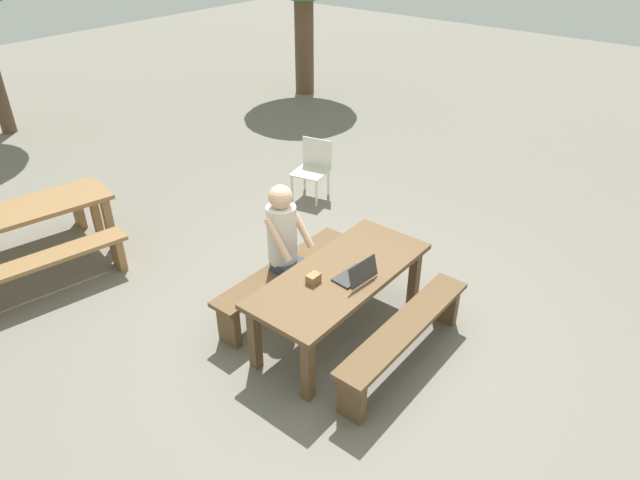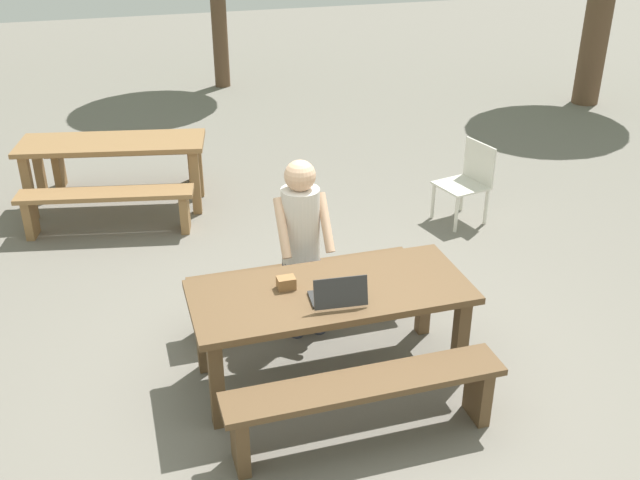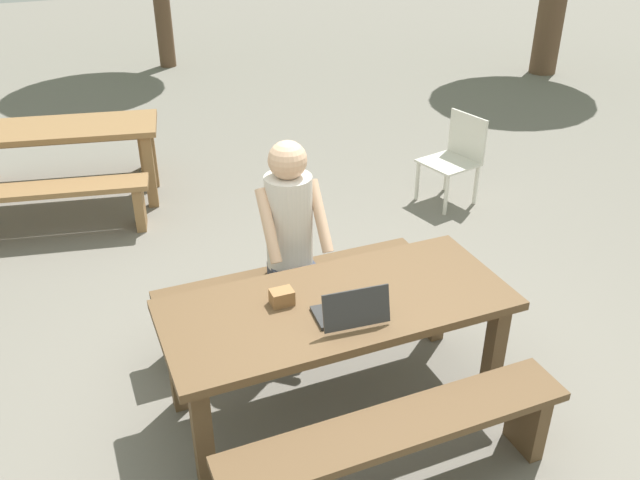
% 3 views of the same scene
% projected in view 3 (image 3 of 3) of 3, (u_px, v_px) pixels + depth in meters
% --- Properties ---
extents(ground_plane, '(30.00, 30.00, 0.00)m').
position_uv_depth(ground_plane, '(336.00, 400.00, 3.94)').
color(ground_plane, slate).
extents(picnic_table_front, '(1.90, 0.81, 0.71)m').
position_uv_depth(picnic_table_front, '(338.00, 317.00, 3.64)').
color(picnic_table_front, brown).
rests_on(picnic_table_front, ground).
extents(bench_near, '(1.78, 0.30, 0.47)m').
position_uv_depth(bench_near, '(397.00, 441.00, 3.19)').
color(bench_near, brown).
rests_on(bench_near, ground).
extents(bench_far, '(1.78, 0.30, 0.47)m').
position_uv_depth(bench_far, '(293.00, 289.00, 4.34)').
color(bench_far, brown).
rests_on(bench_far, ground).
extents(laptop, '(0.37, 0.28, 0.22)m').
position_uv_depth(laptop, '(351.00, 311.00, 3.42)').
color(laptop, '#2D2D2D').
rests_on(laptop, picnic_table_front).
extents(small_pouch, '(0.12, 0.09, 0.08)m').
position_uv_depth(small_pouch, '(282.00, 297.00, 3.55)').
color(small_pouch, olive).
rests_on(small_pouch, picnic_table_front).
extents(person_seated, '(0.40, 0.40, 1.37)m').
position_uv_depth(person_seated, '(291.00, 230.00, 4.09)').
color(person_seated, '#333847').
rests_on(person_seated, ground).
extents(plastic_chair, '(0.52, 0.52, 0.81)m').
position_uv_depth(plastic_chair, '(455.00, 157.00, 6.11)').
color(plastic_chair, silver).
rests_on(plastic_chair, ground).
extents(picnic_table_mid, '(1.98, 1.01, 0.75)m').
position_uv_depth(picnic_table_mid, '(50.00, 140.00, 5.95)').
color(picnic_table_mid, olive).
rests_on(picnic_table_mid, ground).
extents(bench_mid_south, '(1.72, 0.63, 0.44)m').
position_uv_depth(bench_mid_south, '(46.00, 199.00, 5.56)').
color(bench_mid_south, olive).
rests_on(bench_mid_south, ground).
extents(bench_mid_north, '(1.72, 0.63, 0.44)m').
position_uv_depth(bench_mid_north, '(65.00, 146.00, 6.63)').
color(bench_mid_north, olive).
rests_on(bench_mid_north, ground).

